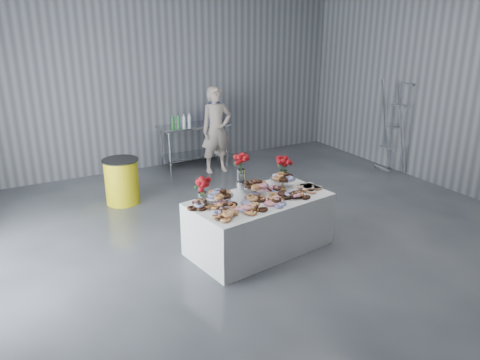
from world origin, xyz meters
The scene contains 17 objects.
ground centered at (0.00, 0.00, 0.00)m, with size 9.00×9.00×0.00m, color #33363B.
room_walls centered at (-0.27, 0.07, 2.64)m, with size 8.04×9.04×4.02m.
display_table centered at (-0.32, 0.19, 0.38)m, with size 1.90×1.00×0.75m, color silver.
prep_table centered at (0.42, 4.10, 0.62)m, with size 1.50×0.60×0.90m.
donut_mounds centered at (-0.32, 0.14, 0.80)m, with size 1.80×0.80×0.09m, color #D5804E, non-canonical shape.
cake_stand_left centered at (-0.88, 0.26, 0.89)m, with size 0.36×0.36×0.17m.
cake_stand_mid centered at (-0.29, 0.34, 0.89)m, with size 0.36×0.36×0.17m.
cake_stand_right centered at (0.21, 0.42, 0.89)m, with size 0.36×0.36×0.17m.
danish_pile centered at (0.45, 0.15, 0.81)m, with size 0.48×0.48×0.11m, color silver, non-canonical shape.
bouquet_left centered at (-1.10, 0.33, 1.05)m, with size 0.26×0.26×0.42m.
bouquet_right centered at (0.33, 0.59, 1.05)m, with size 0.26×0.26×0.42m.
bouquet_center centered at (-0.42, 0.53, 1.13)m, with size 0.26×0.26×0.57m.
water_jug centered at (0.92, 4.10, 1.15)m, with size 0.28×0.28×0.55m.
drink_bottles centered at (0.10, 4.00, 1.04)m, with size 0.54×0.08×0.27m, color #268C33, non-canonical shape.
person centered at (0.67, 3.53, 0.88)m, with size 0.64×0.42×1.75m, color #CC8C93.
trash_barrel centered at (-1.51, 2.76, 0.39)m, with size 0.61×0.61×0.78m.
stepladder centered at (3.75, 1.75, 0.96)m, with size 0.24×0.48×1.92m, color silver, non-canonical shape.
Camera 1 is at (-3.36, -4.80, 3.08)m, focal length 35.00 mm.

